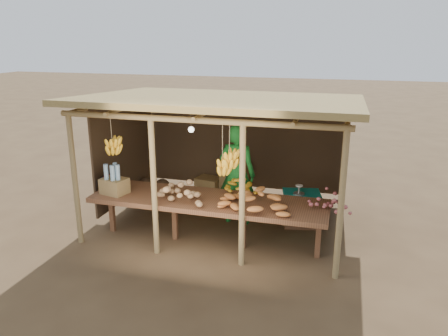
# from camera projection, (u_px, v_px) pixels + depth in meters

# --- Properties ---
(ground) EXTENTS (60.00, 60.00, 0.00)m
(ground) POSITION_uv_depth(u_px,v_px,m) (224.00, 221.00, 8.25)
(ground) COLOR brown
(ground) RESTS_ON ground
(stall_structure) EXTENTS (4.70, 3.50, 2.43)m
(stall_structure) POSITION_uv_depth(u_px,v_px,m) (219.00, 122.00, 7.65)
(stall_structure) COLOR olive
(stall_structure) RESTS_ON ground
(counter) EXTENTS (3.90, 1.05, 0.80)m
(counter) POSITION_uv_depth(u_px,v_px,m) (208.00, 202.00, 7.16)
(counter) COLOR brown
(counter) RESTS_ON ground
(potato_heap) EXTENTS (0.98, 0.64, 0.36)m
(potato_heap) POSITION_uv_depth(u_px,v_px,m) (180.00, 190.00, 7.01)
(potato_heap) COLOR #A68056
(potato_heap) RESTS_ON counter
(sweet_potato_heap) EXTENTS (1.14, 0.80, 0.36)m
(sweet_potato_heap) POSITION_uv_depth(u_px,v_px,m) (254.00, 198.00, 6.67)
(sweet_potato_heap) COLOR #C67333
(sweet_potato_heap) RESTS_ON counter
(onion_heap) EXTENTS (0.79, 0.63, 0.35)m
(onion_heap) POSITION_uv_depth(u_px,v_px,m) (328.00, 200.00, 6.61)
(onion_heap) COLOR #B15657
(onion_heap) RESTS_ON counter
(banana_pile) EXTENTS (0.65, 0.52, 0.35)m
(banana_pile) POSITION_uv_depth(u_px,v_px,m) (241.00, 183.00, 7.37)
(banana_pile) COLOR gold
(banana_pile) RESTS_ON counter
(tomato_basin) EXTENTS (0.37, 0.37, 0.20)m
(tomato_basin) POSITION_uv_depth(u_px,v_px,m) (109.00, 181.00, 7.76)
(tomato_basin) COLOR navy
(tomato_basin) RESTS_ON counter
(bottle_box) EXTENTS (0.48, 0.41, 0.52)m
(bottle_box) POSITION_uv_depth(u_px,v_px,m) (114.00, 182.00, 7.33)
(bottle_box) COLOR olive
(bottle_box) RESTS_ON counter
(vendor) EXTENTS (0.72, 0.51, 1.87)m
(vendor) POSITION_uv_depth(u_px,v_px,m) (237.00, 174.00, 7.96)
(vendor) COLOR #1A7627
(vendor) RESTS_ON ground
(tarp_crate) EXTENTS (0.78, 0.70, 0.80)m
(tarp_crate) POSITION_uv_depth(u_px,v_px,m) (301.00, 208.00, 8.02)
(tarp_crate) COLOR brown
(tarp_crate) RESTS_ON ground
(carton_stack) EXTENTS (1.16, 0.53, 0.82)m
(carton_stack) POSITION_uv_depth(u_px,v_px,m) (226.00, 182.00, 9.33)
(carton_stack) COLOR olive
(carton_stack) RESTS_ON ground
(burlap_sacks) EXTENTS (0.78, 0.41, 0.55)m
(burlap_sacks) POSITION_uv_depth(u_px,v_px,m) (154.00, 188.00, 9.30)
(burlap_sacks) COLOR #4A3622
(burlap_sacks) RESTS_ON ground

